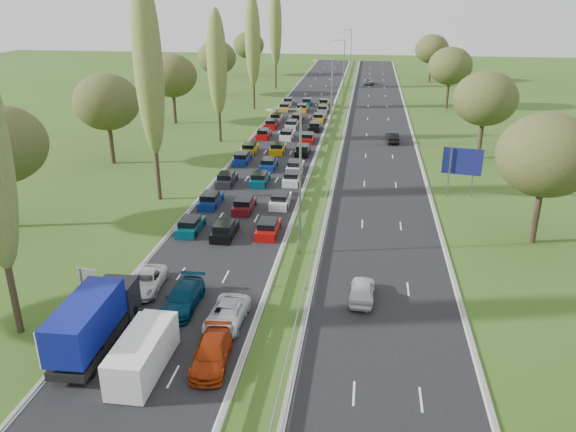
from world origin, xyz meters
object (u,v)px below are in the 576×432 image
at_px(blue_lorry, 95,319).
at_px(white_van_front, 143,353).
at_px(near_car_2, 146,281).
at_px(direction_sign, 462,164).
at_px(info_sign, 87,278).
at_px(white_van_rear, 147,348).

relative_size(blue_lorry, white_van_front, 1.49).
xyz_separation_m(near_car_2, direction_sign, (25.05, 23.90, 2.89)).
distance_m(near_car_2, info_sign, 4.05).
bearing_deg(near_car_2, white_van_rear, -72.26).
relative_size(blue_lorry, white_van_rear, 1.56).
height_order(white_van_front, white_van_rear, white_van_front).
height_order(white_van_front, direction_sign, direction_sign).
bearing_deg(direction_sign, white_van_rear, -123.81).
relative_size(white_van_front, direction_sign, 1.07).
bearing_deg(white_van_front, white_van_rear, 84.73).
bearing_deg(info_sign, white_van_rear, -44.65).
bearing_deg(blue_lorry, near_car_2, 85.64).
bearing_deg(white_van_front, direction_sign, 56.19).
xyz_separation_m(blue_lorry, direction_sign, (25.36, 31.00, 1.72)).
bearing_deg(white_van_front, near_car_2, 110.13).
bearing_deg(near_car_2, blue_lorry, -96.76).
xyz_separation_m(white_van_rear, direction_sign, (21.65, 32.32, 2.47)).
relative_size(near_car_2, white_van_rear, 0.89).
bearing_deg(info_sign, blue_lorry, -59.09).
distance_m(blue_lorry, direction_sign, 40.09).
bearing_deg(white_van_rear, blue_lorry, 161.31).
distance_m(white_van_rear, info_sign, 10.05).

